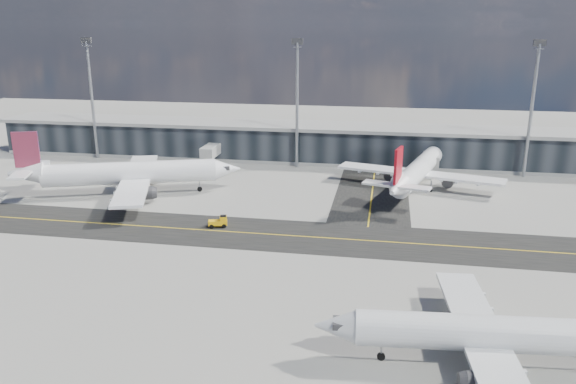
% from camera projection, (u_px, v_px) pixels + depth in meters
% --- Properties ---
extents(ground, '(300.00, 300.00, 0.00)m').
position_uv_depth(ground, '(246.00, 242.00, 85.24)').
color(ground, gray).
rests_on(ground, ground).
extents(taxiway_lanes, '(180.00, 63.00, 0.03)m').
position_uv_depth(taxiway_lanes, '(284.00, 221.00, 94.71)').
color(taxiway_lanes, black).
rests_on(taxiway_lanes, ground).
extents(terminal_concourse, '(152.00, 19.80, 8.80)m').
position_uv_depth(terminal_concourse, '(302.00, 144.00, 135.87)').
color(terminal_concourse, black).
rests_on(terminal_concourse, ground).
extents(floodlight_masts, '(102.50, 0.70, 28.90)m').
position_uv_depth(floodlight_masts, '(297.00, 99.00, 126.03)').
color(floodlight_masts, gray).
rests_on(floodlight_masts, ground).
extents(airliner_af, '(42.39, 36.59, 12.89)m').
position_uv_depth(airliner_af, '(127.00, 173.00, 108.03)').
color(airliner_af, white).
rests_on(airliner_af, ground).
extents(airliner_redtail, '(33.32, 38.71, 11.62)m').
position_uv_depth(airliner_redtail, '(418.00, 171.00, 111.56)').
color(airliner_redtail, white).
rests_on(airliner_redtail, ground).
extents(airliner_near, '(35.42, 30.22, 10.49)m').
position_uv_depth(airliner_near, '(500.00, 335.00, 53.41)').
color(airliner_near, silver).
rests_on(airliner_near, ground).
extents(baggage_tug, '(3.30, 2.23, 1.90)m').
position_uv_depth(baggage_tug, '(220.00, 221.00, 91.49)').
color(baggage_tug, '#F7B60D').
rests_on(baggage_tug, ground).
extents(service_van, '(3.35, 5.74, 1.50)m').
position_uv_depth(service_van, '(407.00, 183.00, 114.11)').
color(service_van, white).
rests_on(service_van, ground).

